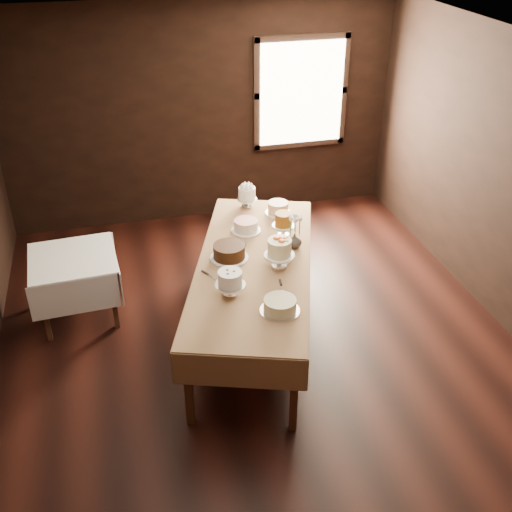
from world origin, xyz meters
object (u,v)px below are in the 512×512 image
Objects in this scene: cake_caramel at (283,226)px; cake_server_d at (291,247)px; side_table at (73,264)px; cake_speckled at (278,208)px; display_table at (254,268)px; cake_cream at (280,306)px; cake_flowers at (279,255)px; cake_server_c at (247,242)px; cake_chocolate at (229,252)px; cake_server_e at (213,278)px; cake_lattice at (246,226)px; flower_vase at (295,241)px; cake_server_b at (283,290)px; cake_swirl at (230,284)px; cake_meringue at (247,198)px.

cake_server_d is at bearing -88.92° from cake_caramel.
cake_speckled is (2.19, 0.18, 0.27)m from side_table.
display_table is 0.81m from cake_cream.
cake_flowers is at bearing -109.97° from cake_caramel.
cake_server_c is at bearing 103.92° from cake_server_d.
cake_server_c is at bearing 47.69° from cake_chocolate.
side_table is 1.58m from cake_server_e.
cake_server_c is (1.72, -0.35, 0.21)m from side_table.
flower_vase is at bearing -49.00° from cake_lattice.
cake_server_c is 0.73m from cake_server_e.
display_table is 12.01× the size of cake_server_d.
cake_server_b reaches higher than side_table.
cake_server_e is (1.27, -0.92, 0.21)m from side_table.
cake_server_c and cake_server_d have the same top height.
cake_lattice is at bearing 88.01° from cake_cream.
cake_caramel is 0.72× the size of cake_cream.
cake_speckled reaches higher than cake_server_d.
cake_caramel is at bearing 46.24° from display_table.
cake_swirl reaches higher than cake_server_d.
cake_server_b is (-0.08, -0.39, -0.12)m from cake_flowers.
cake_caramel is 0.59m from cake_flowers.
cake_flowers reaches higher than cake_caramel.
cake_cream is at bearing -105.64° from cake_flowers.
cake_cream is 0.31m from cake_server_b.
cake_caramel reaches higher than cake_cream.
cake_server_b is at bearing -86.92° from cake_lattice.
cake_caramel is 0.69m from cake_chocolate.
cake_server_b is at bearing 30.34° from cake_server_e.
cake_swirl reaches higher than cake_cream.
display_table is at bearing -23.70° from side_table.
cake_flowers reaches higher than cake_server_d.
cake_chocolate is 0.97m from cake_cream.
cake_chocolate is at bearing -145.67° from cake_server_b.
cake_chocolate is 1.53× the size of cake_server_b.
display_table is at bearing -118.58° from cake_speckled.
cake_meringue reaches higher than cake_server_d.
cake_caramel reaches higher than cake_server_e.
cake_server_d is (0.42, 0.18, 0.07)m from display_table.
cake_chocolate is 0.61m from cake_swirl.
cake_server_b is 1.00× the size of cake_server_d.
cake_cream is at bearing -152.22° from cake_server_c.
cake_caramel is at bearing 50.49° from cake_swirl.
cake_server_c is at bearing 67.60° from cake_swirl.
cake_server_d is at bearing 177.78° from flower_vase.
cake_swirl is 0.49m from cake_cream.
flower_vase is at bearing -93.51° from cake_speckled.
cake_caramel is 1.10× the size of cake_server_b.
cake_server_e is (-0.45, 0.63, -0.05)m from cake_cream.
cake_server_d is (0.21, -0.99, -0.10)m from cake_meringue.
cake_swirl is 1.98× the size of flower_vase.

